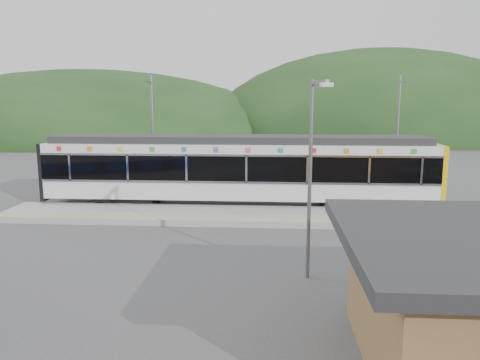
{
  "coord_description": "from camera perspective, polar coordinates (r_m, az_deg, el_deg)",
  "views": [
    {
      "loc": [
        -0.07,
        -18.36,
        5.67
      ],
      "look_at": [
        -1.38,
        1.0,
        2.28
      ],
      "focal_mm": 35.0,
      "sensor_mm": 36.0,
      "label": 1
    }
  ],
  "objects": [
    {
      "name": "train",
      "position": [
        24.68,
        -0.15,
        1.5
      ],
      "size": [
        20.44,
        3.01,
        3.74
      ],
      "color": "black",
      "rests_on": "ground"
    },
    {
      "name": "catenary_mast_west",
      "position": [
        27.87,
        -10.6,
        5.57
      ],
      "size": [
        0.18,
        1.8,
        7.0
      ],
      "color": "slate",
      "rests_on": "ground"
    },
    {
      "name": "yellow_line",
      "position": [
        21.05,
        3.94,
        -4.89
      ],
      "size": [
        26.0,
        0.1,
        0.01
      ],
      "primitive_type": "cube",
      "color": "yellow",
      "rests_on": "platform"
    },
    {
      "name": "lamp_post",
      "position": [
        14.45,
        8.6,
        2.03
      ],
      "size": [
        0.47,
        1.14,
        6.24
      ],
      "rotation": [
        0.0,
        0.0,
        0.35
      ],
      "color": "slate",
      "rests_on": "ground"
    },
    {
      "name": "hills",
      "position": [
        25.11,
        18.23,
        -3.66
      ],
      "size": [
        146.0,
        149.0,
        26.0
      ],
      "color": "#1E3D19",
      "rests_on": "ground"
    },
    {
      "name": "ground",
      "position": [
        19.21,
        3.93,
        -7.29
      ],
      "size": [
        120.0,
        120.0,
        0.0
      ],
      "primitive_type": "plane",
      "color": "#4C4C4F",
      "rests_on": "ground"
    },
    {
      "name": "catenary_mast_east",
      "position": [
        27.91,
        18.61,
        5.23
      ],
      "size": [
        0.18,
        1.8,
        7.0
      ],
      "color": "slate",
      "rests_on": "ground"
    },
    {
      "name": "platform",
      "position": [
        22.35,
        3.93,
        -4.43
      ],
      "size": [
        26.0,
        3.2,
        0.3
      ],
      "primitive_type": "cube",
      "color": "#9E9E99",
      "rests_on": "ground"
    }
  ]
}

